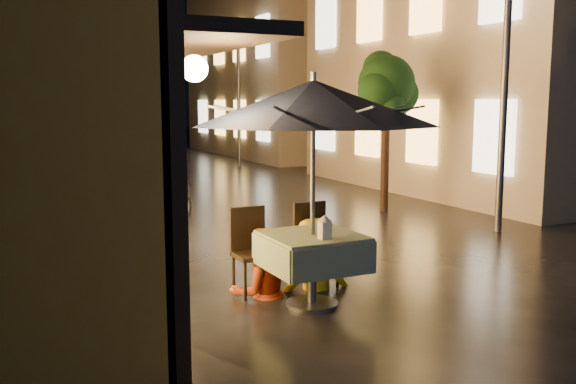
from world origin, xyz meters
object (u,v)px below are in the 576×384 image
table_lantern (325,226)px  person_yellow (315,220)px  patio_umbrella (313,103)px  cafe_table (312,252)px  person_orange (261,230)px  streetlamp_near (506,54)px  bicycle_0 (122,211)px

table_lantern → person_yellow: bearing=68.4°
patio_umbrella → table_lantern: (-0.00, -0.27, -1.23)m
cafe_table → person_orange: bearing=119.5°
streetlamp_near → table_lantern: streetlamp_near is taller
streetlamp_near → bicycle_0: bearing=161.4°
patio_umbrella → table_lantern: bearing=-90.0°
patio_umbrella → cafe_table: bearing=176.4°
person_yellow → cafe_table: bearing=67.8°
table_lantern → streetlamp_near: bearing=27.6°
streetlamp_near → cafe_table: size_ratio=4.27×
cafe_table → table_lantern: (0.00, -0.27, 0.33)m
patio_umbrella → person_yellow: (0.34, 0.59, -1.35)m
table_lantern → person_yellow: (0.34, 0.85, -0.12)m
bicycle_0 → person_yellow: bearing=-161.8°
person_orange → person_yellow: person_yellow is taller
patio_umbrella → person_orange: (-0.34, 0.60, -1.40)m
cafe_table → person_yellow: (0.34, 0.59, 0.21)m
patio_umbrella → bicycle_0: 4.61m
person_orange → person_yellow: bearing=-177.6°
table_lantern → person_orange: person_orange is taller
cafe_table → person_orange: (-0.34, 0.60, 0.16)m
table_lantern → bicycle_0: 4.57m
person_yellow → bicycle_0: size_ratio=0.88×
cafe_table → patio_umbrella: (0.00, -0.00, 1.56)m
patio_umbrella → bicycle_0: patio_umbrella is taller
person_yellow → patio_umbrella: bearing=67.8°
cafe_table → bicycle_0: (-1.19, 4.12, -0.11)m
cafe_table → person_orange: 0.71m
table_lantern → person_yellow: person_yellow is taller
cafe_table → patio_umbrella: 1.56m
person_yellow → table_lantern: bearing=76.1°
person_orange → bicycle_0: 3.64m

